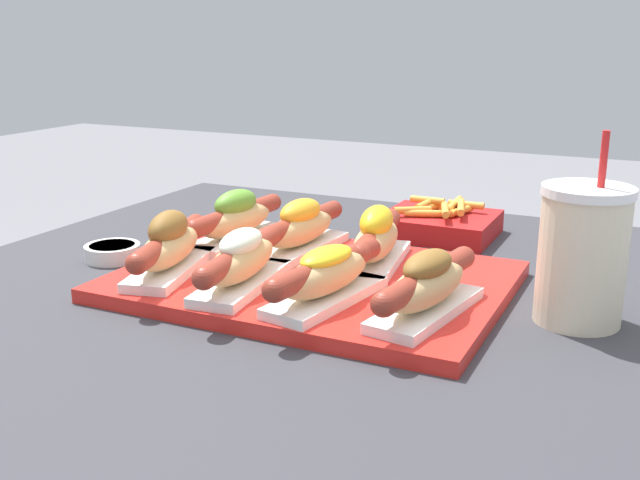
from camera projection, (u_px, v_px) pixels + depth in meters
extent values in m
cube|color=red|center=(313.00, 281.00, 0.94)|extent=(0.47, 0.35, 0.02)
cube|color=white|center=(171.00, 268.00, 0.94)|extent=(0.10, 0.18, 0.01)
ellipsoid|color=tan|center=(169.00, 247.00, 0.94)|extent=(0.08, 0.16, 0.04)
cylinder|color=maroon|center=(169.00, 242.00, 0.93)|extent=(0.07, 0.19, 0.03)
sphere|color=maroon|center=(136.00, 264.00, 0.85)|extent=(0.03, 0.03, 0.03)
sphere|color=maroon|center=(196.00, 223.00, 1.02)|extent=(0.03, 0.03, 0.03)
ellipsoid|color=brown|center=(168.00, 228.00, 0.93)|extent=(0.06, 0.09, 0.04)
cube|color=white|center=(242.00, 283.00, 0.89)|extent=(0.08, 0.18, 0.01)
ellipsoid|color=tan|center=(241.00, 260.00, 0.88)|extent=(0.06, 0.16, 0.04)
cylinder|color=maroon|center=(241.00, 254.00, 0.88)|extent=(0.05, 0.19, 0.03)
sphere|color=maroon|center=(203.00, 279.00, 0.80)|extent=(0.03, 0.03, 0.03)
sphere|color=maroon|center=(273.00, 235.00, 0.97)|extent=(0.03, 0.03, 0.03)
ellipsoid|color=silver|center=(241.00, 242.00, 0.88)|extent=(0.05, 0.09, 0.03)
cube|color=white|center=(326.00, 297.00, 0.84)|extent=(0.09, 0.18, 0.01)
ellipsoid|color=tan|center=(326.00, 274.00, 0.84)|extent=(0.07, 0.16, 0.04)
cylinder|color=maroon|center=(326.00, 267.00, 0.83)|extent=(0.06, 0.19, 0.03)
sphere|color=maroon|center=(274.00, 291.00, 0.76)|extent=(0.03, 0.03, 0.03)
sphere|color=maroon|center=(370.00, 248.00, 0.91)|extent=(0.03, 0.03, 0.03)
ellipsoid|color=yellow|center=(326.00, 256.00, 0.83)|extent=(0.05, 0.09, 0.02)
cube|color=white|center=(426.00, 310.00, 0.81)|extent=(0.09, 0.18, 0.01)
ellipsoid|color=tan|center=(427.00, 285.00, 0.80)|extent=(0.07, 0.16, 0.04)
cylinder|color=maroon|center=(427.00, 279.00, 0.80)|extent=(0.05, 0.19, 0.03)
sphere|color=maroon|center=(383.00, 305.00, 0.72)|extent=(0.03, 0.03, 0.03)
sphere|color=maroon|center=(464.00, 257.00, 0.87)|extent=(0.03, 0.03, 0.03)
ellipsoid|color=brown|center=(428.00, 265.00, 0.79)|extent=(0.05, 0.09, 0.03)
cube|color=white|center=(237.00, 238.00, 1.08)|extent=(0.07, 0.18, 0.01)
ellipsoid|color=tan|center=(236.00, 220.00, 1.07)|extent=(0.06, 0.16, 0.04)
cylinder|color=maroon|center=(236.00, 215.00, 1.07)|extent=(0.04, 0.19, 0.03)
sphere|color=maroon|center=(193.00, 229.00, 0.99)|extent=(0.03, 0.03, 0.03)
sphere|color=maroon|center=(273.00, 202.00, 1.15)|extent=(0.03, 0.03, 0.03)
ellipsoid|color=#5B992D|center=(236.00, 203.00, 1.07)|extent=(0.05, 0.09, 0.04)
cube|color=white|center=(301.00, 248.00, 1.03)|extent=(0.07, 0.18, 0.01)
ellipsoid|color=tan|center=(301.00, 228.00, 1.03)|extent=(0.06, 0.16, 0.04)
cylinder|color=maroon|center=(300.00, 223.00, 1.02)|extent=(0.04, 0.19, 0.03)
sphere|color=maroon|center=(262.00, 239.00, 0.95)|extent=(0.03, 0.03, 0.03)
sphere|color=maroon|center=(334.00, 209.00, 1.10)|extent=(0.03, 0.03, 0.03)
ellipsoid|color=gold|center=(300.00, 212.00, 1.02)|extent=(0.05, 0.09, 0.03)
cube|color=white|center=(376.00, 261.00, 0.97)|extent=(0.08, 0.18, 0.01)
ellipsoid|color=tan|center=(376.00, 240.00, 0.97)|extent=(0.07, 0.16, 0.04)
cylinder|color=maroon|center=(376.00, 235.00, 0.97)|extent=(0.05, 0.19, 0.03)
sphere|color=maroon|center=(358.00, 255.00, 0.88)|extent=(0.03, 0.03, 0.03)
sphere|color=maroon|center=(391.00, 218.00, 1.05)|extent=(0.03, 0.03, 0.03)
ellipsoid|color=yellow|center=(376.00, 222.00, 0.96)|extent=(0.05, 0.09, 0.04)
cylinder|color=silver|center=(113.00, 252.00, 1.06)|extent=(0.08, 0.08, 0.02)
cylinder|color=yellow|center=(112.00, 247.00, 1.06)|extent=(0.06, 0.06, 0.01)
cylinder|color=beige|center=(582.00, 260.00, 0.82)|extent=(0.09, 0.09, 0.14)
cylinder|color=white|center=(589.00, 191.00, 0.80)|extent=(0.10, 0.10, 0.01)
cylinder|color=red|center=(604.00, 159.00, 0.78)|extent=(0.01, 0.01, 0.06)
cube|color=#B21919|center=(440.00, 225.00, 1.18)|extent=(0.17, 0.15, 0.03)
cylinder|color=gold|center=(445.00, 210.00, 1.14)|extent=(0.03, 0.07, 0.01)
cylinder|color=gold|center=(429.00, 213.00, 1.15)|extent=(0.08, 0.04, 0.01)
cylinder|color=gold|center=(466.00, 205.00, 1.19)|extent=(0.06, 0.01, 0.01)
cylinder|color=gold|center=(461.00, 211.00, 1.17)|extent=(0.03, 0.06, 0.01)
cylinder|color=gold|center=(428.00, 208.00, 1.19)|extent=(0.04, 0.06, 0.01)
cylinder|color=gold|center=(452.00, 207.00, 1.20)|extent=(0.03, 0.06, 0.01)
cylinder|color=gold|center=(412.00, 210.00, 1.16)|extent=(0.05, 0.04, 0.01)
cylinder|color=gold|center=(461.00, 207.00, 1.16)|extent=(0.03, 0.08, 0.01)
cylinder|color=gold|center=(425.00, 204.00, 1.19)|extent=(0.02, 0.06, 0.01)
cylinder|color=gold|center=(454.00, 204.00, 1.19)|extent=(0.01, 0.09, 0.01)
cylinder|color=gold|center=(427.00, 200.00, 1.20)|extent=(0.06, 0.01, 0.01)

